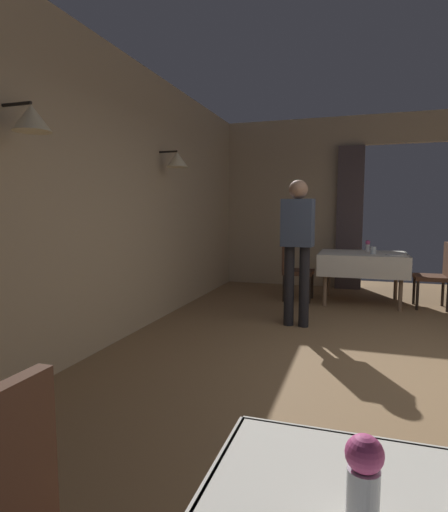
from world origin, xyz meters
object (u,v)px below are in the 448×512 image
plate_mid_c (395,255)px  person_waiter_by_doorway (297,240)px  dining_table_mid (362,260)px  glass_mid_b (373,250)px  chair_mid_right (438,272)px  flower_vase_mid (368,245)px  chair_mid_left (293,267)px  flower_vase_near (363,484)px

plate_mid_c → person_waiter_by_doorway: size_ratio=0.14×
dining_table_mid → glass_mid_b: glass_mid_b is taller
chair_mid_right → flower_vase_mid: size_ratio=5.30×
flower_vase_mid → person_waiter_by_doorway: (-0.82, -1.81, 0.18)m
person_waiter_by_doorway → flower_vase_mid: bearing=65.7°
chair_mid_right → person_waiter_by_doorway: person_waiter_by_doorway is taller
chair_mid_left → flower_vase_mid: (1.08, 0.32, 0.33)m
dining_table_mid → person_waiter_by_doorway: person_waiter_by_doorway is taller
flower_vase_near → dining_table_mid: bearing=89.5°
chair_mid_left → flower_vase_near: 5.73m
chair_mid_right → flower_vase_near: bearing=-100.5°
plate_mid_c → dining_table_mid: bearing=153.7°
person_waiter_by_doorway → glass_mid_b: bearing=58.2°
flower_vase_mid → chair_mid_left: bearing=-163.4°
chair_mid_left → chair_mid_right: bearing=0.7°
flower_vase_near → plate_mid_c: (0.47, 5.52, -0.10)m
flower_vase_near → glass_mid_b: bearing=88.1°
dining_table_mid → flower_vase_mid: bearing=72.8°
chair_mid_right → flower_vase_near: 5.77m
person_waiter_by_doorway → chair_mid_right: bearing=40.8°
chair_mid_left → flower_vase_near: (0.96, -5.64, 0.34)m
flower_vase_near → glass_mid_b: size_ratio=1.87×
dining_table_mid → glass_mid_b: bearing=-45.8°
glass_mid_b → person_waiter_by_doorway: size_ratio=0.06×
person_waiter_by_doorway → plate_mid_c: bearing=49.4°
plate_mid_c → person_waiter_by_doorway: bearing=-130.6°
dining_table_mid → flower_vase_mid: flower_vase_mid is taller
chair_mid_left → flower_vase_near: bearing=-80.3°
chair_mid_right → person_waiter_by_doorway: bearing=-139.2°
chair_mid_left → flower_vase_mid: bearing=16.6°
chair_mid_right → glass_mid_b: bearing=-174.6°
dining_table_mid → chair_mid_right: chair_mid_right is taller
chair_mid_left → plate_mid_c: chair_mid_left is taller
glass_mid_b → dining_table_mid: bearing=134.2°
chair_mid_left → dining_table_mid: bearing=5.1°
flower_vase_mid → glass_mid_b: bearing=-79.5°
flower_vase_near → person_waiter_by_doorway: size_ratio=0.12×
flower_vase_near → plate_mid_c: 5.54m
flower_vase_mid → flower_vase_near: bearing=-91.1°
dining_table_mid → flower_vase_mid: 0.31m
dining_table_mid → flower_vase_near: bearing=-90.5°
dining_table_mid → plate_mid_c: plate_mid_c is taller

